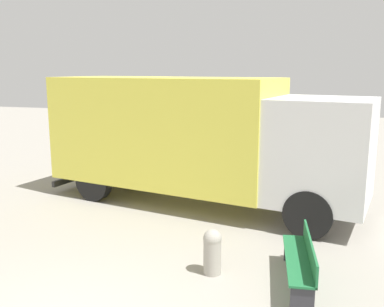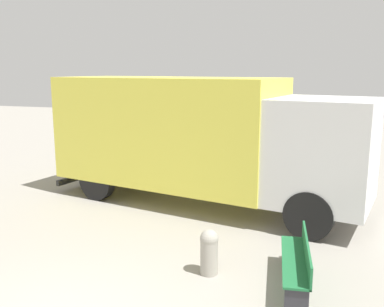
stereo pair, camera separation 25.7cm
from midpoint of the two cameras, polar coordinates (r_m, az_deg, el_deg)
The scene contains 3 objects.
delivery_truck at distance 10.97m, azimuth -0.12°, elevation 2.43°, with size 8.51×3.80×3.28m.
park_bench at distance 7.33m, azimuth 13.48°, elevation -13.50°, with size 0.63×1.97×0.80m.
bollard_near_bench at distance 7.53m, azimuth 1.72°, elevation -12.73°, with size 0.32×0.32×0.80m.
Camera 1 is at (3.02, -3.89, 3.48)m, focal length 40.00 mm.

